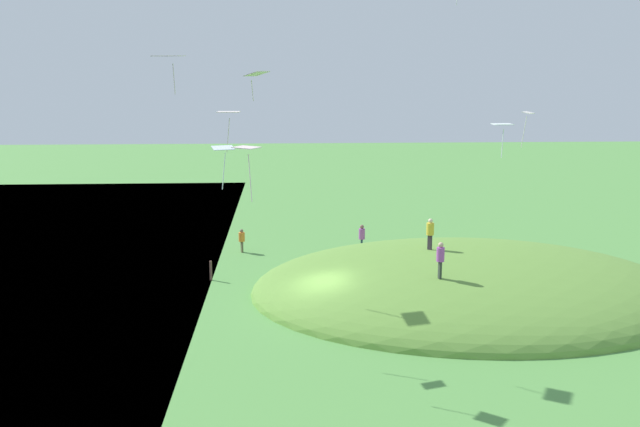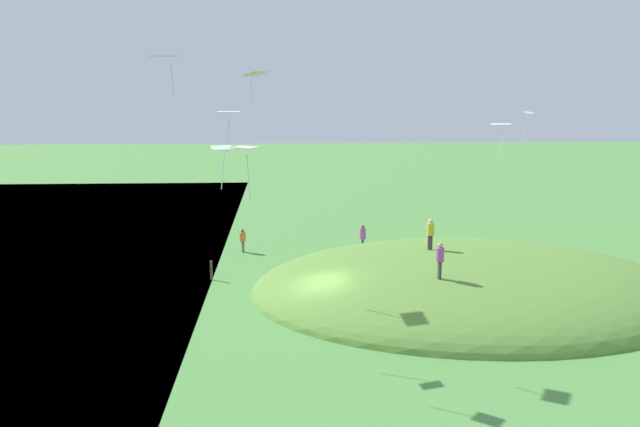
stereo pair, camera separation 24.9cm
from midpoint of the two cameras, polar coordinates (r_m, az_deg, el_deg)
name	(u,v)px [view 2 (the right image)]	position (r m, az deg, el deg)	size (l,w,h in m)	color
ground_plane	(319,308)	(34.95, 0.10, -7.91)	(160.00, 160.00, 0.00)	#539043
grass_hill	(469,291)	(38.43, 12.46, -6.35)	(23.74, 18.30, 4.02)	#5F8E39
person_on_hilltop	(431,230)	(38.63, 9.38, -1.40)	(0.60, 0.60, 1.78)	#322934
person_near_shore	(363,235)	(45.25, 3.74, -1.79)	(0.49, 0.49, 1.84)	navy
person_watching_kites	(440,256)	(33.83, 10.19, -3.49)	(0.46, 0.46, 1.83)	#2F3730
person_with_child	(243,238)	(45.43, -6.30, -2.03)	(0.53, 0.53, 1.57)	brown
kite_0	(245,151)	(26.77, -5.98, 5.24)	(1.21, 1.15, 2.13)	white
kite_1	(502,126)	(31.79, 15.14, 7.05)	(0.90, 0.66, 1.50)	white
kite_3	(256,74)	(29.79, -5.13, 11.47)	(1.15, 1.28, 1.28)	white
kite_4	(228,114)	(33.65, -7.44, 8.25)	(1.14, 0.84, 1.97)	silver
kite_6	(167,57)	(26.52, -12.36, 12.60)	(1.22, 0.97, 1.42)	silver
kite_8	(222,150)	(29.43, -7.92, 5.24)	(1.04, 0.86, 1.88)	white
kite_10	(528,116)	(37.64, 17.12, 7.74)	(0.79, 0.80, 1.86)	silver
mooring_post	(211,270)	(39.81, -8.87, -4.70)	(0.14, 0.14, 1.14)	brown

